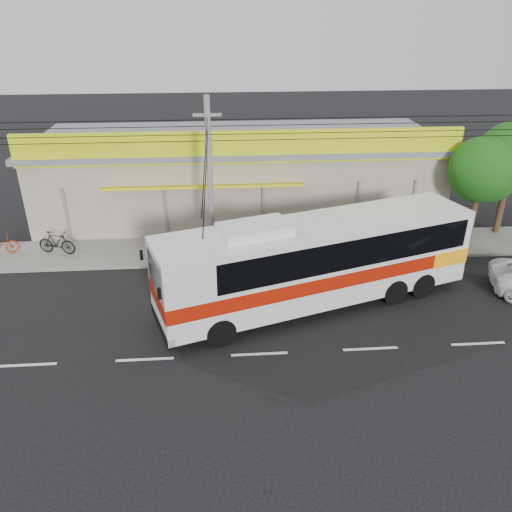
{
  "coord_description": "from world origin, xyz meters",
  "views": [
    {
      "loc": [
        -1.21,
        -16.69,
        10.92
      ],
      "look_at": [
        0.22,
        2.0,
        1.64
      ],
      "focal_mm": 35.0,
      "sensor_mm": 36.0,
      "label": 1
    }
  ],
  "objects_px": {
    "tree_near": "(484,172)",
    "utility_pole": "(208,129)",
    "motorbike_dark": "(57,243)",
    "coach_bus": "(322,257)"
  },
  "relations": [
    {
      "from": "motorbike_dark",
      "to": "tree_near",
      "type": "height_order",
      "value": "tree_near"
    },
    {
      "from": "coach_bus",
      "to": "utility_pole",
      "type": "xyz_separation_m",
      "value": [
        -4.36,
        3.44,
        4.35
      ]
    },
    {
      "from": "coach_bus",
      "to": "utility_pole",
      "type": "distance_m",
      "value": 7.05
    },
    {
      "from": "coach_bus",
      "to": "utility_pole",
      "type": "height_order",
      "value": "utility_pole"
    },
    {
      "from": "tree_near",
      "to": "coach_bus",
      "type": "bearing_deg",
      "value": -148.66
    },
    {
      "from": "coach_bus",
      "to": "tree_near",
      "type": "bearing_deg",
      "value": 13.34
    },
    {
      "from": "motorbike_dark",
      "to": "utility_pole",
      "type": "bearing_deg",
      "value": -88.48
    },
    {
      "from": "tree_near",
      "to": "utility_pole",
      "type": "bearing_deg",
      "value": -171.01
    },
    {
      "from": "tree_near",
      "to": "motorbike_dark",
      "type": "bearing_deg",
      "value": -179.21
    },
    {
      "from": "coach_bus",
      "to": "motorbike_dark",
      "type": "xyz_separation_m",
      "value": [
        -11.98,
        5.29,
        -1.4
      ]
    }
  ]
}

